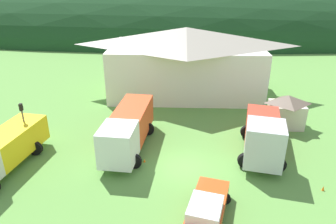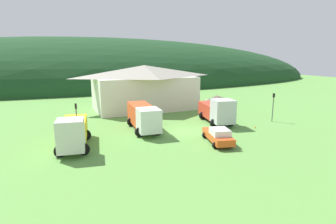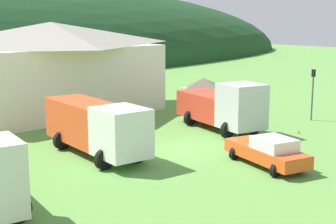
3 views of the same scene
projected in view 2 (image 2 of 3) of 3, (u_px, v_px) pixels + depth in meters
name	position (u px, v px, depth m)	size (l,w,h in m)	color
ground_plane	(184.00, 131.00, 32.39)	(200.00, 200.00, 0.00)	#5B9342
forested_hill_backdrop	(97.00, 83.00, 90.19)	(176.46, 60.00, 29.93)	#193D1E
depot_building	(145.00, 87.00, 45.58)	(17.67, 9.97, 7.44)	white
play_shed_cream	(216.00, 104.00, 42.00)	(3.03, 2.55, 2.96)	beige
flatbed_truck_yellow	(73.00, 131.00, 26.13)	(3.84, 8.13, 3.40)	silver
heavy_rig_white	(143.00, 116.00, 32.53)	(3.65, 8.60, 3.15)	white
tow_truck_silver	(217.00, 111.00, 36.00)	(4.25, 7.93, 3.52)	silver
service_pickup_orange	(218.00, 135.00, 27.83)	(3.13, 5.48, 1.66)	#DC4E1C
traffic_light_west	(77.00, 117.00, 28.84)	(0.20, 0.32, 3.95)	#4C4C51
traffic_light_east	(273.00, 104.00, 36.84)	(0.20, 0.32, 3.93)	#4C4C51
traffic_cone_near_pickup	(160.00, 133.00, 31.76)	(0.36, 0.36, 0.47)	orange
traffic_cone_mid_row	(255.00, 128.00, 33.82)	(0.36, 0.36, 0.64)	orange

